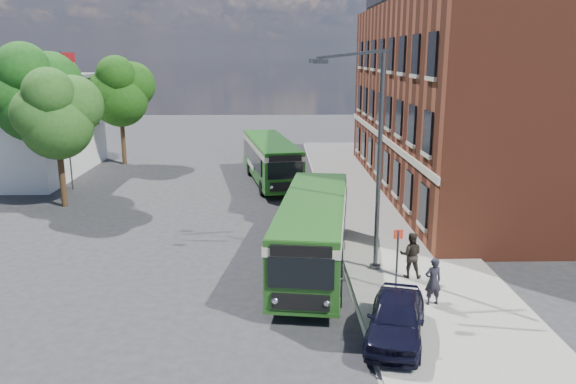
{
  "coord_description": "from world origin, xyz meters",
  "views": [
    {
      "loc": [
        1.09,
        -23.79,
        8.81
      ],
      "look_at": [
        1.69,
        3.01,
        2.2
      ],
      "focal_mm": 35.0,
      "sensor_mm": 36.0,
      "label": 1
    }
  ],
  "objects_px": {
    "street_lamp": "(370,158)",
    "bus_rear": "(271,157)",
    "parked_car": "(396,318)",
    "bus_front": "(313,227)"
  },
  "relations": [
    {
      "from": "street_lamp",
      "to": "parked_car",
      "type": "relative_size",
      "value": 2.14
    },
    {
      "from": "street_lamp",
      "to": "bus_rear",
      "type": "height_order",
      "value": "street_lamp"
    },
    {
      "from": "bus_rear",
      "to": "parked_car",
      "type": "xyz_separation_m",
      "value": [
        4.06,
        -22.77,
        -0.97
      ]
    },
    {
      "from": "bus_front",
      "to": "bus_rear",
      "type": "bearing_deg",
      "value": 96.54
    },
    {
      "from": "street_lamp",
      "to": "bus_rear",
      "type": "bearing_deg",
      "value": 103.68
    },
    {
      "from": "bus_rear",
      "to": "parked_car",
      "type": "distance_m",
      "value": 23.15
    },
    {
      "from": "street_lamp",
      "to": "bus_front",
      "type": "relative_size",
      "value": 0.82
    },
    {
      "from": "bus_rear",
      "to": "street_lamp",
      "type": "bearing_deg",
      "value": -76.32
    },
    {
      "from": "street_lamp",
      "to": "bus_front",
      "type": "bearing_deg",
      "value": 170.33
    },
    {
      "from": "street_lamp",
      "to": "bus_front",
      "type": "xyz_separation_m",
      "value": [
        -2.21,
        0.38,
        -2.96
      ]
    }
  ]
}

